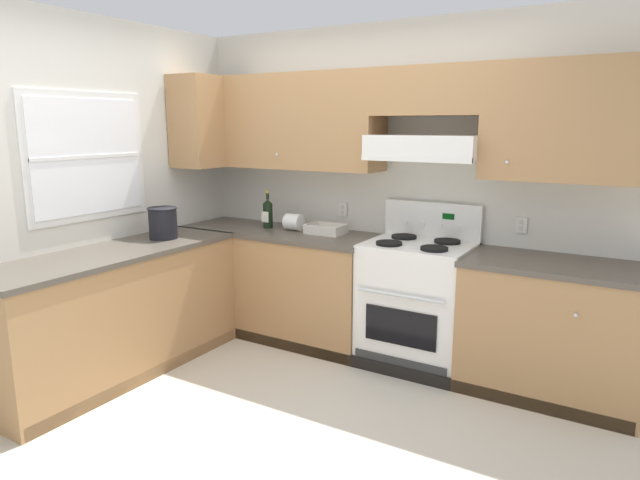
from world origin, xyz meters
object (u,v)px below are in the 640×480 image
Objects in this scene: bowl at (326,230)px; paper_towel_roll at (294,222)px; stove at (416,303)px; bucket at (163,222)px; wine_bottle at (268,213)px.

bowl is 0.31m from paper_towel_roll.
stove is 1.24m from paper_towel_roll.
stove is 4.92× the size of bucket.
paper_towel_roll reaches higher than bowl.
stove reaches higher than bucket.
bucket is at bearing -157.22° from stove.
stove is 2.03m from bucket.
bucket is (-0.98, -0.82, 0.10)m from bowl.
bowl is (-0.82, 0.07, 0.46)m from stove.
paper_towel_roll is (-0.31, -0.01, 0.04)m from bowl.
stove is 3.74× the size of wine_bottle.
bucket is 1.71× the size of paper_towel_roll.
paper_towel_roll is at bearing 50.41° from bucket.
bucket is (-1.80, -0.76, 0.56)m from stove.
bucket is (-0.42, -0.79, -0.00)m from wine_bottle.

